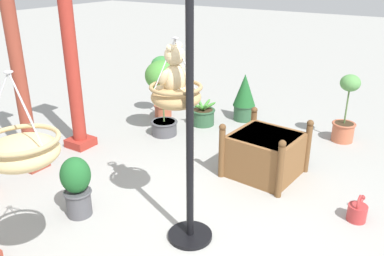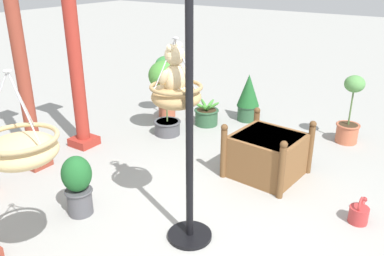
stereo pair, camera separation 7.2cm
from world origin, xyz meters
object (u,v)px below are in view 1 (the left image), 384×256
teddy_bear (174,73)px  potted_plant_small_succulent (163,89)px  greenhouse_pillar_left (72,63)px  hanging_basket_left_high (22,150)px  wooden_planter_box (265,153)px  potted_plant_fern_front (244,97)px  hanging_basket_with_teddy (176,95)px  potted_plant_broad_leaf (346,113)px  display_pole_central (190,170)px  watering_can (357,211)px  greenhouse_pillar_right (16,59)px  potted_plant_flowering_red (162,82)px  potted_plant_trailing_ivy (77,185)px  potted_plant_conical_shrub (203,115)px

teddy_bear → potted_plant_small_succulent: teddy_bear is taller
greenhouse_pillar_left → hanging_basket_left_high: bearing=-138.5°
wooden_planter_box → potted_plant_fern_front: (1.63, 1.09, 0.12)m
hanging_basket_with_teddy → potted_plant_fern_front: bearing=13.6°
greenhouse_pillar_left → wooden_planter_box: 2.90m
teddy_bear → potted_plant_broad_leaf: size_ratio=0.46×
potted_plant_fern_front → display_pole_central: bearing=-162.9°
potted_plant_broad_leaf → hanging_basket_with_teddy: bearing=163.3°
potted_plant_small_succulent → teddy_bear: bearing=-140.5°
watering_can → greenhouse_pillar_right: bearing=105.6°
display_pole_central → hanging_basket_left_high: 1.49m
potted_plant_flowering_red → potted_plant_trailing_ivy: potted_plant_flowering_red is taller
potted_plant_fern_front → potted_plant_broad_leaf: size_ratio=0.78×
potted_plant_broad_leaf → greenhouse_pillar_left: bearing=125.5°
teddy_bear → potted_plant_flowering_red: size_ratio=0.44×
potted_plant_broad_leaf → hanging_basket_left_high: bearing=163.7°
teddy_bear → hanging_basket_left_high: bearing=165.6°
greenhouse_pillar_left → potted_plant_trailing_ivy: size_ratio=3.82×
potted_plant_small_succulent → potted_plant_conical_shrub: bearing=-22.7°
greenhouse_pillar_right → potted_plant_conical_shrub: bearing=-23.1°
hanging_basket_left_high → wooden_planter_box: bearing=-14.1°
hanging_basket_left_high → potted_plant_fern_front: hanging_basket_left_high is taller
hanging_basket_with_teddy → watering_can: bearing=-56.2°
hanging_basket_left_high → display_pole_central: bearing=-27.0°
display_pole_central → hanging_basket_with_teddy: (0.15, 0.25, 0.65)m
potted_plant_conical_shrub → potted_plant_trailing_ivy: potted_plant_trailing_ivy is taller
potted_plant_fern_front → watering_can: size_ratio=2.33×
display_pole_central → potted_plant_trailing_ivy: display_pole_central is taller
teddy_bear → wooden_planter_box: bearing=-13.8°
display_pole_central → potted_plant_fern_front: 3.42m
wooden_planter_box → potted_plant_conical_shrub: 1.89m
potted_plant_flowering_red → greenhouse_pillar_right: bearing=173.4°
teddy_bear → greenhouse_pillar_left: 2.44m
greenhouse_pillar_right → watering_can: bearing=-74.4°
greenhouse_pillar_right → potted_plant_flowering_red: (2.51, -0.29, -0.83)m
potted_plant_trailing_ivy → potted_plant_broad_leaf: 4.04m
hanging_basket_left_high → greenhouse_pillar_right: (1.36, 1.94, 0.18)m
potted_plant_conical_shrub → potted_plant_broad_leaf: 2.25m
hanging_basket_left_high → greenhouse_pillar_right: size_ratio=0.23×
hanging_basket_with_teddy → potted_plant_small_succulent: 2.46m
display_pole_central → potted_plant_trailing_ivy: size_ratio=3.55×
potted_plant_conical_shrub → teddy_bear: bearing=-154.5°
greenhouse_pillar_right → potted_plant_trailing_ivy: size_ratio=4.45×
potted_plant_small_succulent → potted_plant_trailing_ivy: (-2.29, -0.55, -0.39)m
greenhouse_pillar_right → teddy_bear: bearing=-89.1°
greenhouse_pillar_left → potted_plant_flowering_red: greenhouse_pillar_left is taller
greenhouse_pillar_right → hanging_basket_left_high: bearing=-125.0°
wooden_planter_box → watering_can: bearing=-108.3°
potted_plant_conical_shrub → potted_plant_small_succulent: bearing=157.3°
potted_plant_small_succulent → potted_plant_broad_leaf: bearing=-62.4°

